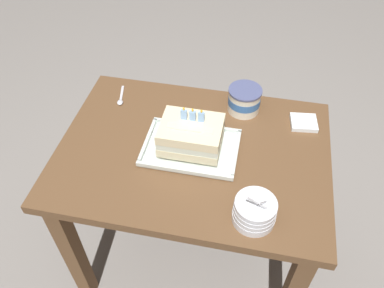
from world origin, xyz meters
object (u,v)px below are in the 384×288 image
at_px(serving_spoon_near_tray, 120,100).
at_px(foil_tray, 191,149).
at_px(birthday_cake, 191,136).
at_px(bowl_stack, 255,211).
at_px(ice_cream_tub, 244,100).
at_px(napkin_pile, 304,122).

bearing_deg(serving_spoon_near_tray, foil_tray, -31.88).
bearing_deg(foil_tray, birthday_cake, 90.00).
height_order(bowl_stack, ice_cream_tub, bowl_stack).
bearing_deg(serving_spoon_near_tray, bowl_stack, -37.86).
bearing_deg(ice_cream_tub, serving_spoon_near_tray, -174.45).
height_order(bowl_stack, napkin_pile, bowl_stack).
bearing_deg(ice_cream_tub, birthday_cake, -121.78).
bearing_deg(birthday_cake, bowl_stack, -44.72).
distance_m(foil_tray, ice_cream_tub, 0.30).
distance_m(bowl_stack, ice_cream_tub, 0.50).
distance_m(birthday_cake, ice_cream_tub, 0.30).
xyz_separation_m(foil_tray, napkin_pile, (0.39, 0.22, 0.00)).
relative_size(ice_cream_tub, napkin_pile, 1.19).
relative_size(birthday_cake, serving_spoon_near_tray, 1.66).
relative_size(foil_tray, bowl_stack, 2.39).
height_order(ice_cream_tub, napkin_pile, ice_cream_tub).
bearing_deg(foil_tray, bowl_stack, -44.70).
bearing_deg(bowl_stack, napkin_pile, 72.16).
xyz_separation_m(birthday_cake, bowl_stack, (0.24, -0.24, -0.03)).
bearing_deg(bowl_stack, foil_tray, 135.30).
bearing_deg(birthday_cake, ice_cream_tub, 58.22).
bearing_deg(birthday_cake, serving_spoon_near_tray, 148.14).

